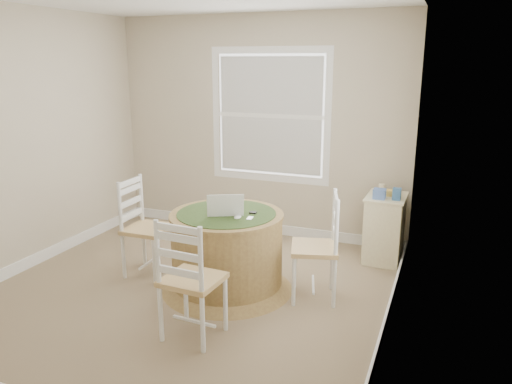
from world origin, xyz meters
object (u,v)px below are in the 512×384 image
at_px(laptop, 225,211).
at_px(round_table, 227,248).
at_px(corner_chest, 384,228).
at_px(chair_right, 314,248).
at_px(chair_left, 148,228).
at_px(chair_near, 193,279).

bearing_deg(laptop, round_table, -114.90).
relative_size(laptop, corner_chest, 0.58).
distance_m(chair_right, laptop, 0.86).
bearing_deg(chair_right, chair_left, -102.56).
height_order(round_table, chair_right, chair_right).
height_order(round_table, laptop, laptop).
relative_size(chair_right, corner_chest, 1.34).
relative_size(round_table, corner_chest, 1.71).
relative_size(chair_left, corner_chest, 1.34).
height_order(chair_left, chair_right, same).
relative_size(chair_left, chair_right, 1.00).
distance_m(chair_left, chair_right, 1.66).
bearing_deg(corner_chest, round_table, -134.12).
bearing_deg(chair_near, round_table, -79.58).
height_order(round_table, chair_left, chair_left).
height_order(round_table, corner_chest, round_table).
height_order(round_table, chair_near, chair_near).
bearing_deg(corner_chest, laptop, -133.44).
bearing_deg(corner_chest, chair_right, -111.51).
xyz_separation_m(chair_near, laptop, (-0.10, 0.81, 0.29)).
xyz_separation_m(chair_right, corner_chest, (0.46, 1.13, -0.12)).
xyz_separation_m(round_table, chair_right, (0.79, 0.13, 0.07)).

